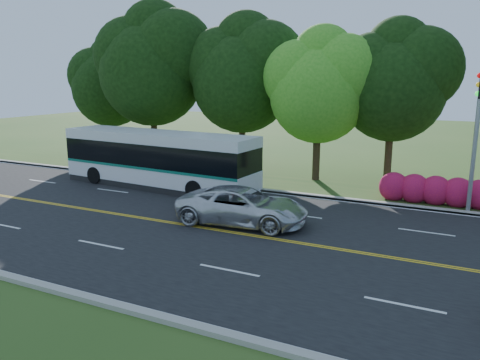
% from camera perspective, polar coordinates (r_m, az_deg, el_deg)
% --- Properties ---
extents(ground, '(120.00, 120.00, 0.00)m').
position_cam_1_polar(ground, '(18.49, 5.09, -7.36)').
color(ground, '#2F531B').
rests_on(ground, ground).
extents(road, '(60.00, 14.00, 0.02)m').
position_cam_1_polar(road, '(18.48, 5.09, -7.33)').
color(road, black).
rests_on(road, ground).
extents(curb_north, '(60.00, 0.30, 0.15)m').
position_cam_1_polar(curb_north, '(25.00, 10.98, -2.11)').
color(curb_north, '#A19D91').
rests_on(curb_north, ground).
extents(curb_south, '(60.00, 0.30, 0.15)m').
position_cam_1_polar(curb_south, '(12.61, -7.18, -16.92)').
color(curb_south, '#A19D91').
rests_on(curb_south, ground).
extents(grass_verge, '(60.00, 4.00, 0.10)m').
position_cam_1_polar(grass_verge, '(26.75, 12.02, -1.26)').
color(grass_verge, '#2F531B').
rests_on(grass_verge, ground).
extents(lane_markings, '(57.60, 13.82, 0.00)m').
position_cam_1_polar(lane_markings, '(18.51, 4.81, -7.26)').
color(lane_markings, gold).
rests_on(lane_markings, road).
extents(tree_row, '(44.70, 9.10, 13.84)m').
position_cam_1_polar(tree_row, '(30.59, 4.45, 13.26)').
color(tree_row, black).
rests_on(tree_row, ground).
extents(traffic_signal, '(0.42, 6.10, 7.00)m').
position_cam_1_polar(traffic_signal, '(21.75, 27.08, 6.93)').
color(traffic_signal, '#989BA1').
rests_on(traffic_signal, ground).
extents(transit_bus, '(12.38, 3.60, 3.20)m').
position_cam_1_polar(transit_bus, '(27.24, -9.99, 2.40)').
color(transit_bus, white).
rests_on(transit_bus, road).
extents(suv, '(5.88, 3.15, 1.57)m').
position_cam_1_polar(suv, '(20.23, 0.31, -3.18)').
color(suv, silver).
rests_on(suv, road).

